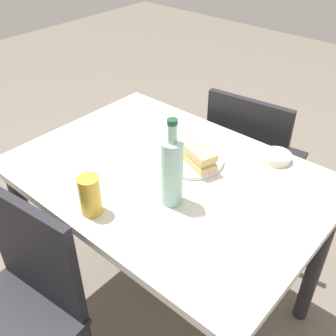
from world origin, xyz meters
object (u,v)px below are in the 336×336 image
(chair_near, at_px, (19,307))
(beer_glass, at_px, (90,195))
(water_bottle, at_px, (172,171))
(olive_bowl, at_px, (277,157))
(plate_near, at_px, (191,159))
(chair_far, at_px, (250,161))
(baguette_sandwich_near, at_px, (192,150))
(dining_table, at_px, (168,198))
(knife_near, at_px, (202,152))

(chair_near, xyz_separation_m, beer_glass, (0.07, 0.28, 0.32))
(water_bottle, distance_m, olive_bowl, 0.46)
(water_bottle, bearing_deg, plate_near, 112.99)
(chair_far, relative_size, water_bottle, 2.84)
(chair_far, bearing_deg, baguette_sandwich_near, -89.11)
(baguette_sandwich_near, height_order, olive_bowl, baguette_sandwich_near)
(olive_bowl, bearing_deg, dining_table, -128.06)
(plate_near, relative_size, beer_glass, 1.81)
(beer_glass, bearing_deg, water_bottle, 52.58)
(chair_near, height_order, water_bottle, water_bottle)
(chair_far, bearing_deg, plate_near, -89.11)
(plate_near, relative_size, knife_near, 1.42)
(water_bottle, height_order, olive_bowl, water_bottle)
(chair_far, distance_m, knife_near, 0.51)
(knife_near, bearing_deg, beer_glass, -98.36)
(beer_glass, bearing_deg, chair_near, -103.35)
(baguette_sandwich_near, bearing_deg, olive_bowl, 42.11)
(water_bottle, bearing_deg, baguette_sandwich_near, 112.99)
(dining_table, bearing_deg, baguette_sandwich_near, 80.68)
(dining_table, bearing_deg, water_bottle, -44.23)
(dining_table, distance_m, beer_glass, 0.36)
(chair_far, bearing_deg, knife_near, -88.00)
(baguette_sandwich_near, distance_m, water_bottle, 0.25)
(beer_glass, bearing_deg, baguette_sandwich_near, 81.55)
(knife_near, relative_size, olive_bowl, 1.58)
(plate_near, bearing_deg, water_bottle, -67.01)
(plate_near, distance_m, knife_near, 0.06)
(chair_near, height_order, beer_glass, beer_glass)
(chair_far, height_order, knife_near, chair_far)
(baguette_sandwich_near, xyz_separation_m, olive_bowl, (0.23, 0.21, -0.03))
(water_bottle, height_order, beer_glass, water_bottle)
(dining_table, xyz_separation_m, baguette_sandwich_near, (0.02, 0.11, 0.17))
(chair_far, relative_size, olive_bowl, 8.04)
(plate_near, height_order, water_bottle, water_bottle)
(dining_table, xyz_separation_m, chair_near, (-0.11, -0.59, -0.14))
(dining_table, height_order, knife_near, knife_near)
(dining_table, bearing_deg, chair_far, 88.97)
(plate_near, xyz_separation_m, water_bottle, (0.09, -0.22, 0.11))
(chair_near, xyz_separation_m, olive_bowl, (0.36, 0.91, 0.27))
(dining_table, bearing_deg, knife_near, 81.24)
(chair_near, height_order, baguette_sandwich_near, chair_near)
(chair_near, distance_m, plate_near, 0.76)
(water_bottle, bearing_deg, knife_near, 107.28)
(dining_table, distance_m, plate_near, 0.17)
(chair_near, distance_m, baguette_sandwich_near, 0.78)
(plate_near, bearing_deg, chair_near, -100.44)
(chair_far, height_order, beer_glass, beer_glass)
(beer_glass, bearing_deg, plate_near, 81.55)
(knife_near, xyz_separation_m, beer_glass, (-0.07, -0.48, 0.05))
(dining_table, distance_m, olive_bowl, 0.43)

